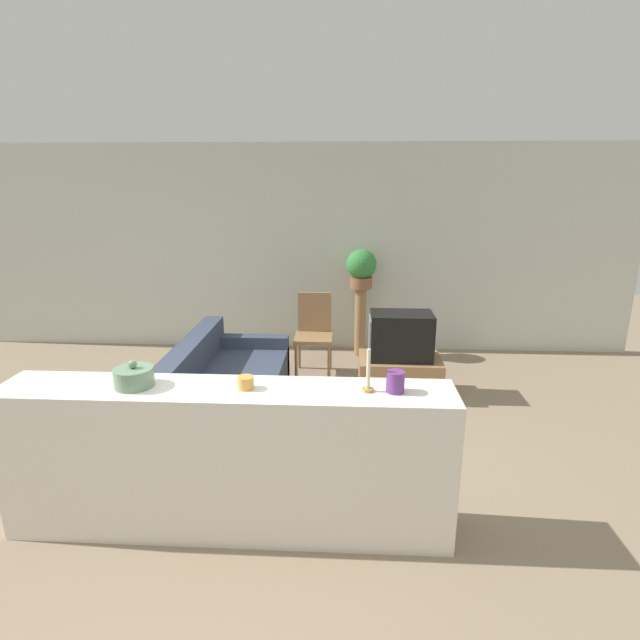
# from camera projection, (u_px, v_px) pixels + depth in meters

# --- Properties ---
(ground_plane) EXTENTS (14.00, 14.00, 0.00)m
(ground_plane) POSITION_uv_depth(u_px,v_px,m) (242.00, 495.00, 3.68)
(ground_plane) COLOR gray
(wall_back) EXTENTS (9.00, 0.06, 2.70)m
(wall_back) POSITION_uv_depth(u_px,v_px,m) (291.00, 250.00, 6.61)
(wall_back) COLOR silver
(wall_back) RESTS_ON ground_plane
(couch) EXTENTS (0.95, 1.90, 0.75)m
(couch) POSITION_uv_depth(u_px,v_px,m) (225.00, 391.00, 4.85)
(couch) COLOR #384256
(couch) RESTS_ON ground_plane
(tv_stand) EXTENTS (0.87, 0.57, 0.41)m
(tv_stand) POSITION_uv_depth(u_px,v_px,m) (399.00, 376.00, 5.37)
(tv_stand) COLOR #9E754C
(tv_stand) RESTS_ON ground_plane
(television) EXTENTS (0.66, 0.41, 0.49)m
(television) POSITION_uv_depth(u_px,v_px,m) (400.00, 336.00, 5.25)
(television) COLOR black
(television) RESTS_ON tv_stand
(wooden_chair) EXTENTS (0.44, 0.44, 0.95)m
(wooden_chair) POSITION_uv_depth(u_px,v_px,m) (314.00, 330.00, 5.91)
(wooden_chair) COLOR #9E754C
(wooden_chair) RESTS_ON ground_plane
(plant_stand) EXTENTS (0.14, 0.14, 0.91)m
(plant_stand) POSITION_uv_depth(u_px,v_px,m) (360.00, 322.00, 6.50)
(plant_stand) COLOR #9E754C
(plant_stand) RESTS_ON ground_plane
(potted_plant) EXTENTS (0.38, 0.38, 0.50)m
(potted_plant) POSITION_uv_depth(u_px,v_px,m) (361.00, 267.00, 6.30)
(potted_plant) COLOR #8E5B3D
(potted_plant) RESTS_ON plant_stand
(foreground_counter) EXTENTS (2.86, 0.44, 1.00)m
(foreground_counter) POSITION_uv_depth(u_px,v_px,m) (229.00, 460.00, 3.22)
(foreground_counter) COLOR white
(foreground_counter) RESTS_ON ground_plane
(decorative_bowl) EXTENTS (0.24, 0.24, 0.17)m
(decorative_bowl) POSITION_uv_depth(u_px,v_px,m) (134.00, 377.00, 3.10)
(decorative_bowl) COLOR gray
(decorative_bowl) RESTS_ON foreground_counter
(candle_jar) EXTENTS (0.10, 0.10, 0.08)m
(candle_jar) POSITION_uv_depth(u_px,v_px,m) (246.00, 383.00, 3.07)
(candle_jar) COLOR gold
(candle_jar) RESTS_ON foreground_counter
(candlestick) EXTENTS (0.07, 0.07, 0.27)m
(candlestick) POSITION_uv_depth(u_px,v_px,m) (368.00, 377.00, 3.02)
(candlestick) COLOR #B7933D
(candlestick) RESTS_ON foreground_counter
(coffee_tin) EXTENTS (0.11, 0.11, 0.13)m
(coffee_tin) POSITION_uv_depth(u_px,v_px,m) (395.00, 382.00, 3.01)
(coffee_tin) COLOR #66337F
(coffee_tin) RESTS_ON foreground_counter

